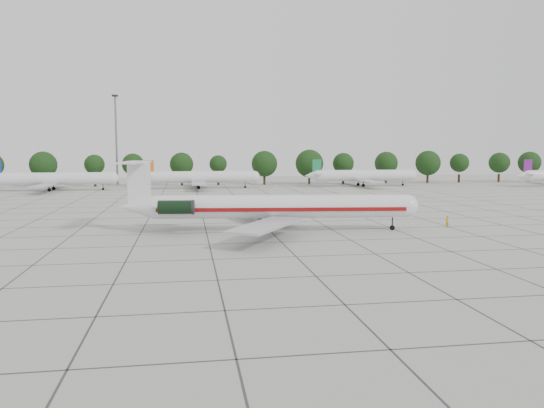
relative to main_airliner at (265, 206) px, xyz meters
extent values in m
plane|color=#ABABA4|center=(0.64, -0.26, -3.13)|extent=(260.00, 260.00, 0.00)
cube|color=#383838|center=(0.64, 14.74, -3.12)|extent=(170.00, 170.00, 0.02)
cylinder|color=silver|center=(2.09, -0.24, -0.03)|extent=(31.99, 6.54, 2.92)
sphere|color=silver|center=(17.92, -2.06, -0.03)|extent=(2.92, 2.92, 2.92)
cone|color=silver|center=(-15.94, 1.83, -0.03)|extent=(4.73, 3.41, 2.92)
cube|color=maroon|center=(2.25, 1.23, -0.25)|extent=(30.79, 3.59, 0.49)
cube|color=maroon|center=(1.92, -1.71, -0.25)|extent=(30.79, 3.59, 0.49)
cube|color=#B7BABC|center=(0.80, 7.93, -1.22)|extent=(8.06, 13.89, 0.27)
cube|color=#B7BABC|center=(-1.02, -7.90, -1.22)|extent=(10.42, 13.45, 0.27)
cube|color=black|center=(-10.44, 3.21, 0.24)|extent=(2.07, 1.37, 0.22)
cylinder|color=black|center=(-10.37, 3.82, 0.24)|extent=(4.41, 2.16, 1.68)
cube|color=black|center=(-10.89, -0.75, 0.24)|extent=(2.07, 1.37, 0.22)
cylinder|color=black|center=(-10.97, -1.37, 0.24)|extent=(4.41, 2.16, 1.68)
cube|color=silver|center=(-15.50, 1.78, 3.07)|extent=(2.84, 0.57, 5.31)
cube|color=silver|center=(-16.12, 1.85, 5.55)|extent=(3.85, 10.86, 0.19)
cylinder|color=black|center=(16.16, -1.86, -2.29)|extent=(0.20, 0.20, 1.68)
cylinder|color=black|center=(16.16, -1.86, -2.82)|extent=(0.64, 0.32, 0.62)
cylinder|color=black|center=(-0.29, 2.35, -1.98)|extent=(0.24, 0.24, 1.59)
cylinder|color=black|center=(-0.29, 2.35, -2.68)|extent=(0.94, 0.63, 0.89)
cylinder|color=black|center=(-0.82, -2.22, -1.98)|extent=(0.24, 0.24, 1.59)
cylinder|color=black|center=(-0.82, -2.22, -2.68)|extent=(0.94, 0.63, 0.89)
imported|color=#C6830B|center=(24.13, -0.88, -2.34)|extent=(0.67, 0.57, 1.57)
cylinder|color=silver|center=(-41.54, 71.06, -0.13)|extent=(27.20, 3.00, 3.00)
cube|color=#B7BABC|center=(-42.54, 71.06, -1.33)|extent=(3.50, 27.20, 0.25)
cylinder|color=black|center=(-42.54, 73.26, -2.73)|extent=(0.80, 0.45, 0.80)
cylinder|color=black|center=(-42.54, 68.86, -2.73)|extent=(0.80, 0.45, 0.80)
cylinder|color=silver|center=(-5.73, 73.12, -0.13)|extent=(27.20, 3.00, 3.00)
cube|color=#B7BABC|center=(-6.73, 73.12, -1.33)|extent=(3.50, 27.20, 0.25)
cube|color=#DE5C0D|center=(-19.17, 73.12, 2.47)|extent=(2.40, 0.25, 3.60)
cylinder|color=black|center=(-6.73, 75.32, -2.73)|extent=(0.80, 0.45, 0.80)
cylinder|color=black|center=(-6.73, 70.92, -2.73)|extent=(0.80, 0.45, 0.80)
cylinder|color=silver|center=(38.57, 74.19, -0.13)|extent=(27.20, 3.00, 3.00)
cube|color=#B7BABC|center=(37.57, 74.19, -1.33)|extent=(3.50, 27.20, 0.25)
cube|color=#1A7642|center=(25.13, 74.19, 2.47)|extent=(2.40, 0.25, 3.60)
cylinder|color=black|center=(37.57, 76.39, -2.73)|extent=(0.80, 0.45, 0.80)
cylinder|color=black|center=(37.57, 71.99, -2.73)|extent=(0.80, 0.45, 0.80)
cube|color=#6D167D|center=(81.37, 64.93, 2.47)|extent=(2.40, 0.25, 3.60)
cylinder|color=#332114|center=(-47.62, 84.74, -1.88)|extent=(0.70, 0.70, 2.50)
sphere|color=black|center=(-47.62, 84.74, 2.87)|extent=(7.15, 7.15, 7.15)
cylinder|color=#332114|center=(-34.43, 84.74, -1.88)|extent=(0.70, 0.70, 2.50)
sphere|color=black|center=(-34.43, 84.74, 2.87)|extent=(5.43, 5.43, 5.43)
cylinder|color=#332114|center=(-24.24, 84.74, -1.88)|extent=(0.70, 0.70, 2.50)
sphere|color=black|center=(-24.24, 84.74, 2.87)|extent=(5.99, 5.99, 5.99)
cylinder|color=#332114|center=(-11.05, 84.74, -1.88)|extent=(0.70, 0.70, 2.50)
sphere|color=black|center=(-11.05, 84.74, 2.87)|extent=(6.50, 6.50, 6.50)
cylinder|color=#332114|center=(-0.86, 84.74, -1.88)|extent=(0.70, 0.70, 2.50)
sphere|color=black|center=(-0.86, 84.74, 2.87)|extent=(4.93, 4.93, 4.93)
cylinder|color=#332114|center=(12.33, 84.74, -1.88)|extent=(0.70, 0.70, 2.50)
sphere|color=black|center=(12.33, 84.74, 2.87)|extent=(7.40, 7.40, 7.40)
cylinder|color=#332114|center=(25.52, 84.74, -1.88)|extent=(0.70, 0.70, 2.50)
sphere|color=black|center=(25.52, 84.74, 2.87)|extent=(8.08, 8.08, 8.08)
cylinder|color=#332114|center=(35.71, 84.74, -1.88)|extent=(0.70, 0.70, 2.50)
sphere|color=black|center=(35.71, 84.74, 2.87)|extent=(6.17, 6.17, 6.17)
cylinder|color=#332114|center=(48.90, 84.74, -1.88)|extent=(0.70, 0.70, 2.50)
sphere|color=black|center=(48.90, 84.74, 2.87)|extent=(6.82, 6.82, 6.82)
cylinder|color=#332114|center=(62.09, 84.74, -1.88)|extent=(0.70, 0.70, 2.50)
sphere|color=black|center=(62.09, 84.74, 2.87)|extent=(7.44, 7.44, 7.44)
cylinder|color=#332114|center=(72.28, 84.74, -1.88)|extent=(0.70, 0.70, 2.50)
sphere|color=black|center=(72.28, 84.74, 2.87)|extent=(5.66, 5.66, 5.66)
cylinder|color=#332114|center=(85.47, 84.74, -1.88)|extent=(0.70, 0.70, 2.50)
sphere|color=black|center=(85.47, 84.74, 2.87)|extent=(6.25, 6.25, 6.25)
cylinder|color=#332114|center=(95.66, 84.74, -1.88)|extent=(0.70, 0.70, 2.50)
sphere|color=black|center=(95.66, 84.74, 2.87)|extent=(6.79, 6.79, 6.79)
cylinder|color=slate|center=(-29.36, 91.74, 9.37)|extent=(0.56, 0.56, 25.00)
cube|color=black|center=(-29.36, 91.74, 22.07)|extent=(1.60, 1.60, 0.50)
camera|label=1|loc=(-9.63, -65.44, 7.27)|focal=35.00mm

